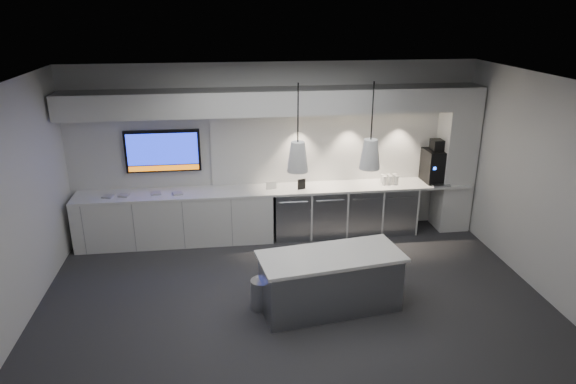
{
  "coord_description": "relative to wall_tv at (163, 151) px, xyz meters",
  "views": [
    {
      "loc": [
        -0.88,
        -6.1,
        3.87
      ],
      "look_at": [
        0.05,
        1.1,
        1.22
      ],
      "focal_mm": 32.0,
      "sensor_mm": 36.0,
      "label": 1
    }
  ],
  "objects": [
    {
      "name": "pendant_left",
      "position": [
        1.9,
        -2.65,
        0.59
      ],
      "size": [
        0.26,
        0.26,
        1.07
      ],
      "color": "white",
      "rests_on": "ceiling"
    },
    {
      "name": "fridge_unit_c",
      "position": [
        3.41,
        -0.27,
        -1.13
      ],
      "size": [
        0.6,
        0.61,
        0.85
      ],
      "primitive_type": "cube",
      "color": "gray",
      "rests_on": "floor"
    },
    {
      "name": "tray_d",
      "position": [
        0.22,
        -0.34,
        -0.65
      ],
      "size": [
        0.2,
        0.2,
        0.02
      ],
      "primitive_type": "cube",
      "rotation": [
        0.0,
        0.0,
        0.25
      ],
      "color": "#AAAAAA",
      "rests_on": "back_counter"
    },
    {
      "name": "coffee_machine",
      "position": [
        4.75,
        -0.25,
        -0.35
      ],
      "size": [
        0.43,
        0.6,
        0.76
      ],
      "rotation": [
        0.0,
        0.0,
        0.02
      ],
      "color": "black",
      "rests_on": "back_counter"
    },
    {
      "name": "island",
      "position": [
        2.35,
        -2.65,
        -1.16
      ],
      "size": [
        1.99,
        1.08,
        0.8
      ],
      "rotation": [
        0.0,
        0.0,
        0.15
      ],
      "color": "gray",
      "rests_on": "floor"
    },
    {
      "name": "tray_b",
      "position": [
        -0.65,
        -0.32,
        -0.65
      ],
      "size": [
        0.19,
        0.19,
        0.02
      ],
      "primitive_type": "cube",
      "rotation": [
        0.0,
        0.0,
        -0.19
      ],
      "color": "#AAAAAA",
      "rests_on": "back_counter"
    },
    {
      "name": "tray_a",
      "position": [
        -0.91,
        -0.33,
        -0.65
      ],
      "size": [
        0.19,
        0.19,
        0.02
      ],
      "primitive_type": "cube",
      "rotation": [
        0.0,
        0.0,
        -0.24
      ],
      "color": "#AAAAAA",
      "rests_on": "back_counter"
    },
    {
      "name": "tray_c",
      "position": [
        -0.14,
        -0.29,
        -0.65
      ],
      "size": [
        0.19,
        0.19,
        0.02
      ],
      "primitive_type": "cube",
      "rotation": [
        0.0,
        0.0,
        0.2
      ],
      "color": "#AAAAAA",
      "rests_on": "back_counter"
    },
    {
      "name": "sign_white",
      "position": [
        1.8,
        -0.31,
        -0.59
      ],
      "size": [
        0.18,
        0.06,
        0.14
      ],
      "primitive_type": "cube",
      "rotation": [
        0.0,
        0.0,
        0.22
      ],
      "color": "white",
      "rests_on": "back_counter"
    },
    {
      "name": "fridge_unit_d",
      "position": [
        4.04,
        -0.27,
        -1.13
      ],
      "size": [
        0.6,
        0.61,
        0.85
      ],
      "primitive_type": "cube",
      "color": "gray",
      "rests_on": "floor"
    },
    {
      "name": "wall_back",
      "position": [
        1.9,
        0.05,
        -0.06
      ],
      "size": [
        7.0,
        0.0,
        7.0
      ],
      "primitive_type": "plane",
      "rotation": [
        1.57,
        0.0,
        0.0
      ],
      "color": "silver",
      "rests_on": "floor"
    },
    {
      "name": "floor",
      "position": [
        1.9,
        -2.45,
        -1.56
      ],
      "size": [
        7.0,
        7.0,
        0.0
      ],
      "primitive_type": "plane",
      "color": "#2D2D30",
      "rests_on": "ground"
    },
    {
      "name": "left_base_cabinets",
      "position": [
        0.15,
        -0.27,
        -1.13
      ],
      "size": [
        3.3,
        0.63,
        0.86
      ],
      "primitive_type": "cube",
      "color": "white",
      "rests_on": "floor"
    },
    {
      "name": "ceiling",
      "position": [
        1.9,
        -2.45,
        1.44
      ],
      "size": [
        7.0,
        7.0,
        0.0
      ],
      "primitive_type": "plane",
      "rotation": [
        3.14,
        0.0,
        0.0
      ],
      "color": "black",
      "rests_on": "wall_back"
    },
    {
      "name": "fridge_unit_a",
      "position": [
        2.15,
        -0.27,
        -1.13
      ],
      "size": [
        0.6,
        0.61,
        0.85
      ],
      "primitive_type": "cube",
      "color": "gray",
      "rests_on": "floor"
    },
    {
      "name": "back_counter",
      "position": [
        1.9,
        -0.27,
        -0.68
      ],
      "size": [
        6.8,
        0.65,
        0.04
      ],
      "primitive_type": "cube",
      "color": "white",
      "rests_on": "left_base_cabinets"
    },
    {
      "name": "cup_cluster",
      "position": [
        3.9,
        -0.28,
        -0.58
      ],
      "size": [
        0.29,
        0.19,
        0.16
      ],
      "primitive_type": null,
      "color": "white",
      "rests_on": "back_counter"
    },
    {
      "name": "wall_tv",
      "position": [
        0.0,
        0.0,
        0.0
      ],
      "size": [
        1.25,
        0.07,
        0.72
      ],
      "color": "black",
      "rests_on": "wall_back"
    },
    {
      "name": "soffit",
      "position": [
        1.9,
        -0.25,
        0.84
      ],
      "size": [
        6.9,
        0.6,
        0.4
      ],
      "primitive_type": "cube",
      "color": "white",
      "rests_on": "wall_back"
    },
    {
      "name": "wall_front",
      "position": [
        1.9,
        -4.95,
        -0.06
      ],
      "size": [
        7.0,
        0.0,
        7.0
      ],
      "primitive_type": "plane",
      "rotation": [
        -1.57,
        0.0,
        0.0
      ],
      "color": "silver",
      "rests_on": "floor"
    },
    {
      "name": "wall_left",
      "position": [
        -1.6,
        -2.45,
        -0.06
      ],
      "size": [
        0.0,
        7.0,
        7.0
      ],
      "primitive_type": "plane",
      "rotation": [
        1.57,
        0.0,
        1.57
      ],
      "color": "silver",
      "rests_on": "floor"
    },
    {
      "name": "column",
      "position": [
        5.1,
        -0.25,
        -0.26
      ],
      "size": [
        0.55,
        0.55,
        2.6
      ],
      "primitive_type": "cube",
      "color": "white",
      "rests_on": "floor"
    },
    {
      "name": "sign_black",
      "position": [
        2.31,
        -0.36,
        -0.57
      ],
      "size": [
        0.14,
        0.06,
        0.18
      ],
      "primitive_type": "cube",
      "rotation": [
        0.0,
        0.0,
        0.28
      ],
      "color": "black",
      "rests_on": "back_counter"
    },
    {
      "name": "wall_right",
      "position": [
        5.4,
        -2.45,
        -0.06
      ],
      "size": [
        0.0,
        7.0,
        7.0
      ],
      "primitive_type": "plane",
      "rotation": [
        1.57,
        0.0,
        -1.57
      ],
      "color": "silver",
      "rests_on": "floor"
    },
    {
      "name": "pendant_right",
      "position": [
        2.8,
        -2.65,
        0.59
      ],
      "size": [
        0.26,
        0.26,
        1.07
      ],
      "color": "white",
      "rests_on": "ceiling"
    },
    {
      "name": "fridge_unit_b",
      "position": [
        2.78,
        -0.27,
        -1.13
      ],
      "size": [
        0.6,
        0.61,
        0.85
      ],
      "primitive_type": "cube",
      "color": "gray",
      "rests_on": "floor"
    },
    {
      "name": "backsplash",
      "position": [
        3.1,
        0.03,
        -0.01
      ],
      "size": [
        4.6,
        0.03,
        1.3
      ],
      "primitive_type": "cube",
      "color": "white",
      "rests_on": "wall_back"
    },
    {
      "name": "bin",
      "position": [
        1.44,
        -2.53,
        -1.35
      ],
      "size": [
        0.33,
        0.33,
        0.42
      ],
      "primitive_type": "cylinder",
      "rotation": [
        0.0,
        0.0,
        0.11
      ],
      "color": "gray",
      "rests_on": "floor"
    }
  ]
}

